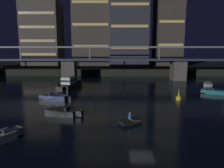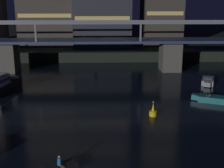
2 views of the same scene
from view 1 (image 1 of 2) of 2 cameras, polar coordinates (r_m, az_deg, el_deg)
name	(u,v)px [view 1 (image 1 of 2)]	position (r m, az deg, el deg)	size (l,w,h in m)	color
ground_plane	(142,134)	(22.06, 8.25, -13.42)	(400.00, 400.00, 0.00)	black
far_riverbank	(119,64)	(107.33, 1.93, 5.40)	(240.00, 80.00, 2.20)	black
river_bridge	(124,65)	(59.25, 3.22, 5.30)	(98.59, 6.40, 9.38)	#4C4944
tower_west_low	(43,35)	(84.53, -18.40, 12.70)	(13.43, 11.14, 24.13)	#423D38
tower_west_tall	(92,15)	(81.52, -5.56, 18.20)	(13.52, 10.67, 38.10)	#38332D
tower_central	(129,17)	(78.53, 4.57, 17.71)	(13.47, 11.51, 35.80)	#282833
tower_east_tall	(168,12)	(83.93, 15.16, 18.51)	(9.44, 10.79, 40.50)	#38332D
cabin_cruiser_near_left	(69,84)	(46.76, -11.63, -0.01)	(4.39, 9.37, 2.79)	black
speedboat_near_center	(215,92)	(45.17, 26.42, -1.95)	(5.03, 3.20, 1.16)	#196066
speedboat_near_right	(55,97)	(37.27, -15.43, -3.52)	(5.23, 2.39, 1.16)	#19234C
speedboat_mid_left	(63,112)	(28.27, -13.16, -7.52)	(5.22, 2.57, 1.16)	black
speedboat_mid_right	(208,84)	(54.46, 24.68, -0.04)	(3.10, 5.08, 1.16)	gray
channel_buoy	(179,97)	(37.52, 17.71, -3.45)	(0.90, 0.90, 1.76)	yellow
dinghy_with_paddler	(130,121)	(24.80, 5.05, -10.06)	(2.79, 2.70, 1.36)	black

